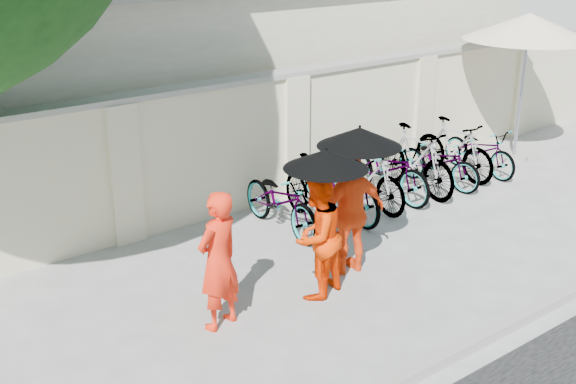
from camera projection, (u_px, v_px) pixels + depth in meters
ground at (322, 304)px, 8.59m from camera, size 80.00×80.00×0.00m
kerb at (430, 365)px, 7.31m from camera, size 40.00×0.16×0.12m
compound_wall at (239, 147)px, 11.19m from camera, size 20.00×0.30×2.00m
building_behind at (174, 65)px, 14.37m from camera, size 14.00×6.00×3.20m
monk_left at (218, 261)px, 7.87m from camera, size 0.67×0.52×1.61m
monk_center at (317, 237)px, 8.56m from camera, size 0.89×0.78×1.54m
parasol_center at (326, 159)px, 8.18m from camera, size 0.99×0.99×0.99m
monk_right at (351, 213)px, 9.15m from camera, size 1.01×0.55×1.63m
parasol_right at (359, 137)px, 8.74m from camera, size 1.05×1.05×1.02m
patio_umbrella at (528, 28)px, 12.96m from camera, size 2.65×2.65×2.76m
bike_0 at (281, 200)px, 10.49m from camera, size 0.73×1.85×0.95m
bike_1 at (315, 192)px, 10.71m from camera, size 0.71×1.76×1.03m
bike_2 at (341, 184)px, 11.06m from camera, size 0.84×1.97×1.01m
bike_3 at (368, 176)px, 11.36m from camera, size 0.56×1.74×1.03m
bike_4 at (387, 168)px, 11.78m from camera, size 0.68×1.92×1.00m
bike_5 at (415, 160)px, 12.00m from camera, size 0.69×1.91×1.12m
bike_6 at (439, 162)px, 12.33m from camera, size 0.76×1.71×0.87m
bike_7 at (454, 149)px, 12.72m from camera, size 0.50×1.75×1.05m
bike_8 at (480, 150)px, 12.97m from camera, size 0.66×1.66×0.86m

